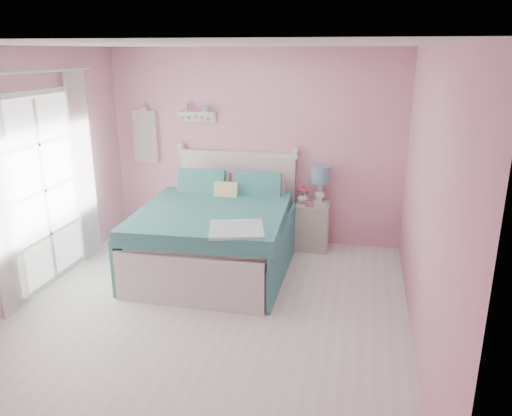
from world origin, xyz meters
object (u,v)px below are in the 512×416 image
at_px(nightstand, 312,226).
at_px(vase, 303,197).
at_px(bed, 217,235).
at_px(table_lamp, 320,178).
at_px(teacup, 309,204).

xyz_separation_m(nightstand, vase, (-0.13, -0.00, 0.39)).
bearing_deg(bed, nightstand, 35.38).
height_order(table_lamp, teacup, table_lamp).
bearing_deg(teacup, table_lamp, 59.90).
bearing_deg(table_lamp, nightstand, -149.00).
xyz_separation_m(vase, teacup, (0.10, -0.14, -0.04)).
bearing_deg(vase, bed, -137.95).
xyz_separation_m(bed, nightstand, (1.07, 0.84, -0.10)).
bearing_deg(vase, table_lamp, 12.69).
xyz_separation_m(nightstand, teacup, (-0.03, -0.14, 0.35)).
xyz_separation_m(nightstand, table_lamp, (0.08, 0.05, 0.66)).
height_order(nightstand, vase, vase).
relative_size(nightstand, table_lamp, 1.25).
relative_size(table_lamp, vase, 3.21).
height_order(vase, teacup, vase).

